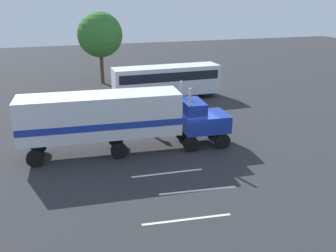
{
  "coord_description": "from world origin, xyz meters",
  "views": [
    {
      "loc": [
        -8.98,
        -22.38,
        10.18
      ],
      "look_at": [
        -1.93,
        0.34,
        1.6
      ],
      "focal_mm": 38.77,
      "sensor_mm": 36.0,
      "label": 1
    }
  ],
  "objects_px": {
    "semi_truck": "(118,117)",
    "tree_left": "(100,35)",
    "parked_bus": "(167,79)",
    "person_bystander": "(155,126)",
    "parked_car": "(50,114)"
  },
  "relations": [
    {
      "from": "semi_truck",
      "to": "person_bystander",
      "type": "bearing_deg",
      "value": 31.81
    },
    {
      "from": "person_bystander",
      "to": "tree_left",
      "type": "bearing_deg",
      "value": 93.96
    },
    {
      "from": "parked_bus",
      "to": "parked_car",
      "type": "bearing_deg",
      "value": -159.1
    },
    {
      "from": "semi_truck",
      "to": "parked_bus",
      "type": "distance_m",
      "value": 14.11
    },
    {
      "from": "parked_car",
      "to": "tree_left",
      "type": "height_order",
      "value": "tree_left"
    },
    {
      "from": "semi_truck",
      "to": "parked_bus",
      "type": "relative_size",
      "value": 1.3
    },
    {
      "from": "parked_bus",
      "to": "parked_car",
      "type": "height_order",
      "value": "parked_bus"
    },
    {
      "from": "semi_truck",
      "to": "person_bystander",
      "type": "height_order",
      "value": "semi_truck"
    },
    {
      "from": "parked_car",
      "to": "semi_truck",
      "type": "bearing_deg",
      "value": -60.1
    },
    {
      "from": "tree_left",
      "to": "parked_bus",
      "type": "bearing_deg",
      "value": -59.48
    },
    {
      "from": "semi_truck",
      "to": "parked_bus",
      "type": "height_order",
      "value": "semi_truck"
    },
    {
      "from": "person_bystander",
      "to": "parked_bus",
      "type": "xyz_separation_m",
      "value": [
        4.07,
        10.24,
        1.17
      ]
    },
    {
      "from": "semi_truck",
      "to": "tree_left",
      "type": "relative_size",
      "value": 1.68
    },
    {
      "from": "person_bystander",
      "to": "parked_bus",
      "type": "relative_size",
      "value": 0.15
    },
    {
      "from": "semi_truck",
      "to": "tree_left",
      "type": "bearing_deg",
      "value": 85.35
    }
  ]
}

